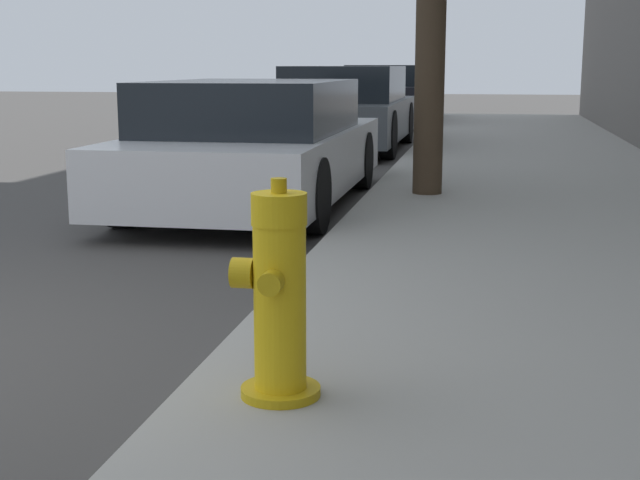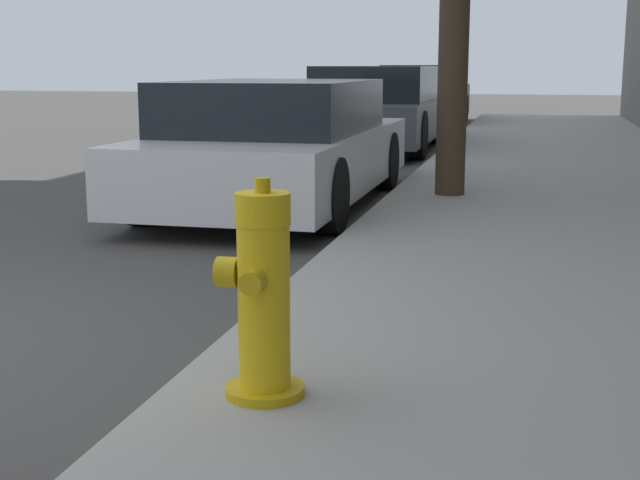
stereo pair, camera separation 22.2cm
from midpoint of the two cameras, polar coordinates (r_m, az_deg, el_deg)
The scene contains 5 objects.
sidewalk_slab at distance 3.68m, azimuth 19.69°, elevation -10.25°, with size 3.39×40.00×0.13m.
fire_hydrant at distance 3.33m, azimuth -1.78°, elevation -3.74°, with size 0.33×0.33×0.83m.
parked_car_near at distance 8.73m, azimuth -1.92°, elevation 6.10°, with size 1.85×4.49×1.22m.
parked_car_mid at distance 14.62m, azimuth 4.19°, elevation 8.36°, with size 1.88×4.55×1.35m.
parked_car_far at distance 20.84m, azimuth 6.97°, elevation 9.15°, with size 1.81×4.28×1.36m.
Camera 2 is at (2.99, -3.39, 1.37)m, focal length 50.00 mm.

